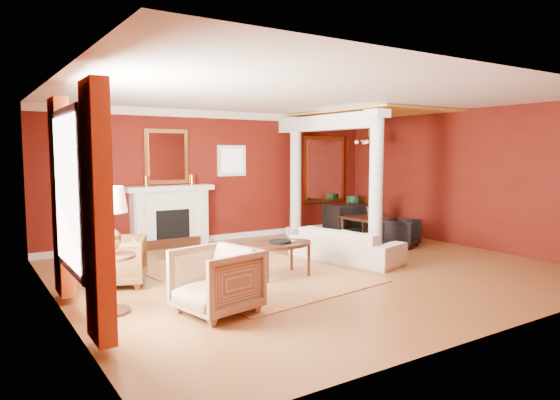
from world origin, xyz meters
TOP-DOWN VIEW (x-y plane):
  - ground at (0.00, 0.00)m, footprint 8.00×8.00m
  - room_shell at (0.00, 0.00)m, footprint 8.04×7.04m
  - fireplace at (-1.30, 3.32)m, footprint 1.85×0.42m
  - overmantel_mirror at (-1.30, 3.45)m, footprint 0.95×0.07m
  - flank_window_left at (-2.85, 3.46)m, footprint 0.70×0.07m
  - flank_window_right at (0.25, 3.46)m, footprint 0.70×0.07m
  - left_window at (-3.89, -0.60)m, footprint 0.21×2.55m
  - column_front at (1.70, 0.30)m, footprint 0.36×0.36m
  - column_back at (1.70, 3.00)m, footprint 0.36×0.36m
  - header_beam at (1.70, 1.90)m, footprint 0.30×3.20m
  - amber_ceiling at (2.85, 1.75)m, footprint 2.30×3.40m
  - dining_mirror at (2.90, 3.45)m, footprint 1.30×0.07m
  - chandelier at (2.90, 1.80)m, footprint 0.60×0.62m
  - crown_trim at (0.00, 3.46)m, footprint 8.00×0.08m
  - base_trim at (0.00, 3.46)m, footprint 8.00×0.08m
  - rug at (-1.05, 0.33)m, footprint 3.19×3.98m
  - sofa at (0.90, 0.22)m, footprint 1.16×2.15m
  - armchair_leopard at (-3.08, 0.80)m, footprint 0.99×1.01m
  - armchair_stripe at (-2.41, -1.20)m, footprint 0.99×1.03m
  - coffee_table at (-0.76, -0.12)m, footprint 1.11×1.11m
  - coffee_book at (-0.69, -0.14)m, footprint 0.16×0.11m
  - side_table at (-3.50, -0.47)m, footprint 0.63×0.63m
  - dining_table at (2.86, 1.56)m, footprint 0.56×1.46m
  - dining_chair_near at (2.79, 0.63)m, footprint 0.81×0.79m
  - dining_chair_far at (2.92, 2.65)m, footprint 0.90×0.86m
  - green_urn at (3.50, 3.00)m, footprint 0.37×0.37m
  - potted_plant at (2.91, 1.61)m, footprint 0.65×0.70m

SIDE VIEW (x-z plane):
  - ground at x=0.00m, z-range 0.00..0.00m
  - rug at x=-1.05m, z-range 0.00..0.01m
  - base_trim at x=0.00m, z-range 0.00..0.12m
  - dining_chair_near at x=2.79m, z-range 0.00..0.65m
  - green_urn at x=3.50m, z-range -0.10..0.79m
  - dining_table at x=2.86m, z-range 0.00..0.81m
  - sofa at x=0.90m, z-range 0.00..0.81m
  - armchair_leopard at x=-3.08m, z-range 0.00..0.81m
  - dining_chair_far at x=2.92m, z-range 0.00..0.82m
  - armchair_stripe at x=-2.41m, z-range 0.00..0.91m
  - coffee_table at x=-0.76m, z-range 0.23..0.79m
  - fireplace at x=-1.30m, z-range 0.00..1.29m
  - coffee_book at x=-0.69m, z-range 0.56..0.79m
  - potted_plant at x=2.91m, z-range 0.81..1.26m
  - side_table at x=-3.50m, z-range 0.28..1.86m
  - left_window at x=-3.89m, z-range 0.12..2.72m
  - column_front at x=1.70m, z-range 0.03..2.83m
  - column_back at x=1.70m, z-range 0.03..2.83m
  - dining_mirror at x=2.90m, z-range 0.70..2.40m
  - flank_window_left at x=-2.85m, z-range 1.45..2.15m
  - flank_window_right at x=0.25m, z-range 1.45..2.15m
  - overmantel_mirror at x=-1.30m, z-range 1.33..2.47m
  - room_shell at x=0.00m, z-range 0.56..3.48m
  - chandelier at x=2.90m, z-range 1.87..2.62m
  - header_beam at x=1.70m, z-range 2.46..2.78m
  - crown_trim at x=0.00m, z-range 2.74..2.90m
  - amber_ceiling at x=2.85m, z-range 2.85..2.89m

